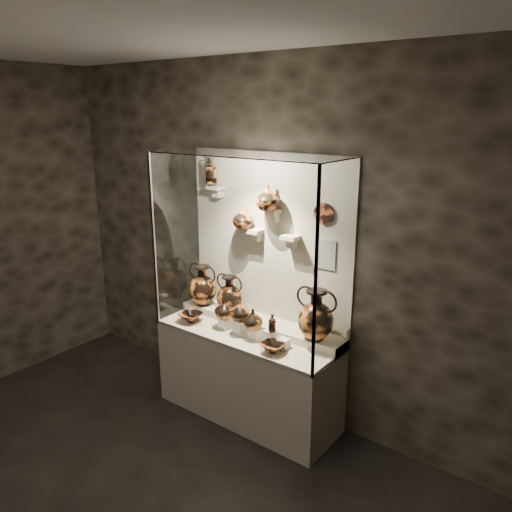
{
  "coord_description": "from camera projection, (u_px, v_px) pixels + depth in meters",
  "views": [
    {
      "loc": [
        2.51,
        -1.03,
        2.74
      ],
      "look_at": [
        0.05,
        2.23,
        1.54
      ],
      "focal_mm": 35.0,
      "sensor_mm": 36.0,
      "label": 1
    }
  ],
  "objects": [
    {
      "name": "pedestal_a",
      "position": [
        225.0,
        323.0,
        4.52
      ],
      "size": [
        0.09,
        0.09,
        0.1
      ],
      "primitive_type": "cube",
      "color": "silver",
      "rests_on": "front_tier"
    },
    {
      "name": "bracket_cc",
      "position": [
        291.0,
        237.0,
        4.23
      ],
      "size": [
        0.14,
        0.12,
        0.04
      ],
      "primitive_type": "cube",
      "color": "#BEB299",
      "rests_on": "back_panel"
    },
    {
      "name": "info_placard",
      "position": [
        325.0,
        254.0,
        4.12
      ],
      "size": [
        0.19,
        0.01,
        0.26
      ],
      "primitive_type": "cube",
      "color": "beige",
      "rests_on": "back_panel"
    },
    {
      "name": "wall_plate",
      "position": [
        324.0,
        214.0,
        4.03
      ],
      "size": [
        0.18,
        0.02,
        0.18
      ],
      "primitive_type": "cylinder",
      "rotation": [
        1.57,
        0.0,
        0.0
      ],
      "color": "#AC4422",
      "rests_on": "back_panel"
    },
    {
      "name": "pedestal_b",
      "position": [
        240.0,
        326.0,
        4.42
      ],
      "size": [
        0.09,
        0.09,
        0.13
      ],
      "primitive_type": "cube",
      "color": "silver",
      "rests_on": "front_tier"
    },
    {
      "name": "jug_a",
      "position": [
        224.0,
        309.0,
        4.48
      ],
      "size": [
        0.17,
        0.17,
        0.18
      ],
      "primitive_type": "imported",
      "rotation": [
        0.0,
        0.0,
        -0.01
      ],
      "color": "#BD6124",
      "rests_on": "pedestal_a"
    },
    {
      "name": "bracket_ca",
      "position": [
        255.0,
        231.0,
        4.44
      ],
      "size": [
        0.14,
        0.12,
        0.04
      ],
      "primitive_type": "cube",
      "color": "#BEB299",
      "rests_on": "back_panel"
    },
    {
      "name": "glass_right",
      "position": [
        336.0,
        268.0,
        3.74
      ],
      "size": [
        0.01,
        0.6,
        1.6
      ],
      "primitive_type": "cube",
      "color": "white",
      "rests_on": "plinth"
    },
    {
      "name": "wall_back",
      "position": [
        269.0,
        242.0,
        4.48
      ],
      "size": [
        5.0,
        0.02,
        3.2
      ],
      "primitive_type": "cube",
      "color": "#2E261C",
      "rests_on": "ground"
    },
    {
      "name": "jug_c",
      "position": [
        253.0,
        319.0,
        4.28
      ],
      "size": [
        0.22,
        0.22,
        0.18
      ],
      "primitive_type": "imported",
      "rotation": [
        0.0,
        0.0,
        -0.35
      ],
      "color": "#BD6124",
      "rests_on": "pedestal_c"
    },
    {
      "name": "pedestal_e",
      "position": [
        284.0,
        343.0,
        4.16
      ],
      "size": [
        0.09,
        0.09,
        0.08
      ],
      "primitive_type": "cube",
      "color": "silver",
      "rests_on": "front_tier"
    },
    {
      "name": "back_panel",
      "position": [
        269.0,
        242.0,
        4.47
      ],
      "size": [
        1.7,
        0.03,
        1.6
      ],
      "primitive_type": "cube",
      "color": "#BEB299",
      "rests_on": "plinth"
    },
    {
      "name": "ovoid_vase_a",
      "position": [
        243.0,
        218.0,
        4.44
      ],
      "size": [
        0.2,
        0.2,
        0.2
      ],
      "primitive_type": "imported",
      "rotation": [
        0.0,
        0.0,
        -0.08
      ],
      "color": "#A4461D",
      "rests_on": "bracket_ca"
    },
    {
      "name": "glass_top",
      "position": [
        247.0,
        154.0,
        4.01
      ],
      "size": [
        1.7,
        0.6,
        0.01
      ],
      "primitive_type": "cube",
      "color": "white",
      "rests_on": "back_panel"
    },
    {
      "name": "amphora_mid",
      "position": [
        230.0,
        294.0,
        4.68
      ],
      "size": [
        0.32,
        0.32,
        0.36
      ],
      "primitive_type": null,
      "rotation": [
        0.0,
        0.0,
        -0.11
      ],
      "color": "#A4461D",
      "rests_on": "rear_tier"
    },
    {
      "name": "bracket_cb",
      "position": [
        273.0,
        212.0,
        4.27
      ],
      "size": [
        0.1,
        0.12,
        0.04
      ],
      "primitive_type": "cube",
      "color": "#BEB299",
      "rests_on": "back_panel"
    },
    {
      "name": "lekythos_tall",
      "position": [
        211.0,
        170.0,
        4.58
      ],
      "size": [
        0.13,
        0.13,
        0.28
      ],
      "primitive_type": null,
      "rotation": [
        0.0,
        0.0,
        -0.14
      ],
      "color": "#BD6124",
      "rests_on": "bracket_ul"
    },
    {
      "name": "amphora_right",
      "position": [
        316.0,
        315.0,
        4.09
      ],
      "size": [
        0.41,
        0.41,
        0.44
      ],
      "primitive_type": null,
      "rotation": [
        0.0,
        0.0,
        0.19
      ],
      "color": "#BD6124",
      "rests_on": "rear_tier"
    },
    {
      "name": "pedestal_d",
      "position": [
        270.0,
        337.0,
        4.23
      ],
      "size": [
        0.09,
        0.09,
        0.12
      ],
      "primitive_type": "cube",
      "color": "silver",
      "rests_on": "front_tier"
    },
    {
      "name": "pedestal_c",
      "position": [
        255.0,
        333.0,
        4.33
      ],
      "size": [
        0.09,
        0.09,
        0.09
      ],
      "primitive_type": "cube",
      "color": "silver",
      "rests_on": "front_tier"
    },
    {
      "name": "frame_post_right",
      "position": [
        316.0,
        278.0,
        3.52
      ],
      "size": [
        0.02,
        0.02,
        1.6
      ],
      "primitive_type": "cube",
      "color": "gray",
      "rests_on": "plinth"
    },
    {
      "name": "glass_left",
      "position": [
        177.0,
        235.0,
        4.72
      ],
      "size": [
        0.01,
        0.6,
        1.6
      ],
      "primitive_type": "cube",
      "color": "white",
      "rests_on": "plinth"
    },
    {
      "name": "kylix_left",
      "position": [
        191.0,
        317.0,
        4.65
      ],
      "size": [
        0.32,
        0.29,
        0.11
      ],
      "primitive_type": null,
      "rotation": [
        0.0,
        0.0,
        0.22
      ],
      "color": "#A4461D",
      "rests_on": "front_tier"
    },
    {
      "name": "amphora_left",
      "position": [
        203.0,
        285.0,
        4.85
      ],
      "size": [
        0.36,
        0.36,
        0.4
      ],
      "primitive_type": null,
      "rotation": [
        0.0,
        0.0,
        -0.11
      ],
      "color": "#BD6124",
      "rests_on": "rear_tier"
    },
    {
      "name": "rear_tier",
      "position": [
        259.0,
        324.0,
        4.58
      ],
      "size": [
        1.7,
        0.25,
        0.1
      ],
      "primitive_type": "cube",
      "color": "beige",
      "rests_on": "plinth"
    },
    {
      "name": "front_tier",
      "position": [
        248.0,
        334.0,
        4.45
      ],
      "size": [
        1.68,
        0.58,
        0.03
      ],
      "primitive_type": "cube",
      "color": "beige",
      "rests_on": "plinth"
    },
    {
      "name": "glass_front",
      "position": [
        225.0,
        257.0,
        4.0
      ],
      "size": [
        1.7,
        0.01,
        1.6
      ],
      "primitive_type": "cube",
      "color": "white",
      "rests_on": "plinth"
    },
    {
      "name": "bracket_ul",
      "position": [
        216.0,
        188.0,
        4.61
      ],
      "size": [
        0.14,
        0.12,
        0.04
      ],
      "primitive_type": "cube",
      "color": "#BEB299",
      "rests_on": "back_panel"
    },
    {
      "name": "kylix_right",
      "position": [
        273.0,
        347.0,
        4.07
      ],
      "size": [
        0.31,
        0.29,
        0.1
      ],
      "primitive_type": null,
      "rotation": [
        0.0,
        0.0,
        -0.4
      ],
      "color": "#BD6124",
      "rests_on": "front_tier"
    },
    {
      "name": "lekythos_small",
      "position": [
        272.0,
        322.0,
        4.16
      ],
      "size": [
        0.08,
        0.08,
        0.17
      ],
      "primitive_type": null,
      "rotation": [
        0.0,
        0.0,
        0.07
      ],
      "color": "#A4461D",
      "rests_on": "pedestal_d"
    },
    {
      "name": "frame_post_left",
      "position": [
        154.0,
        241.0,
        4.49
      ],
      "size": [
        0.02,
        0.02,
        1.6
      ],
      "primitive_type": "cube",
      "color": "gray",
      "rests_on": "plinth"
    },
    {
      "name": "plinth",
      "position": [
        248.0,
        375.0,
        4.57
      ],
      "size": [
        1.7,
        0.6,
        0.8
      ],
      "primitive_type": "cube",
      "color": "#BEB299",
      "rests_on": "floor"
    },
    {
      "name": "jug_b",
      "position": [
        240.0,
        311.0,
        4.35
      ],
      "size": [
        0.23,
        0.23,
        0.19
      ],
      "primitive_type": "imported",
      "rotation": [
        0.0,
        0.0,
        0.32
      ],
      "color": "#A4461D",
      "rests_on": "pedestal_b"
    },
    {
      "name": "ovoid_vase_b",
      "position": [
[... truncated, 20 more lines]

